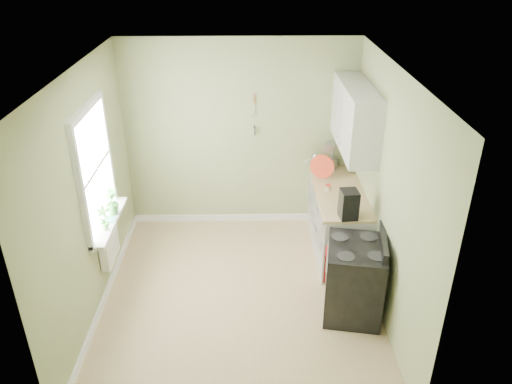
{
  "coord_description": "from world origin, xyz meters",
  "views": [
    {
      "loc": [
        0.11,
        -4.71,
        3.84
      ],
      "look_at": [
        0.2,
        0.55,
        1.12
      ],
      "focal_mm": 35.0,
      "sensor_mm": 36.0,
      "label": 1
    }
  ],
  "objects_px": {
    "stove": "(354,279)",
    "kettle": "(315,160)",
    "coffee_maker": "(348,205)",
    "stand_mixer": "(331,155)"
  },
  "relations": [
    {
      "from": "coffee_maker",
      "to": "stove",
      "type": "bearing_deg",
      "value": -88.61
    },
    {
      "from": "stove",
      "to": "coffee_maker",
      "type": "xyz_separation_m",
      "value": [
        -0.01,
        0.57,
        0.63
      ]
    },
    {
      "from": "stove",
      "to": "kettle",
      "type": "xyz_separation_m",
      "value": [
        -0.23,
        1.99,
        0.57
      ]
    },
    {
      "from": "kettle",
      "to": "coffee_maker",
      "type": "relative_size",
      "value": 0.6
    },
    {
      "from": "stand_mixer",
      "to": "kettle",
      "type": "xyz_separation_m",
      "value": [
        -0.22,
        -0.02,
        -0.07
      ]
    },
    {
      "from": "stove",
      "to": "kettle",
      "type": "distance_m",
      "value": 2.08
    },
    {
      "from": "stand_mixer",
      "to": "kettle",
      "type": "bearing_deg",
      "value": -174.66
    },
    {
      "from": "stand_mixer",
      "to": "stove",
      "type": "bearing_deg",
      "value": -89.9
    },
    {
      "from": "stand_mixer",
      "to": "coffee_maker",
      "type": "distance_m",
      "value": 1.44
    },
    {
      "from": "stove",
      "to": "coffee_maker",
      "type": "relative_size",
      "value": 2.91
    }
  ]
}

